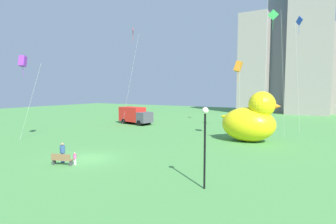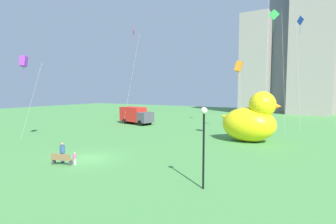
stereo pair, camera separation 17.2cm
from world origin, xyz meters
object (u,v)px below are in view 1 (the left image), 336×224
Objects in this scene: park_bench at (62,159)px; person_child at (75,158)px; person_adult at (63,152)px; kite_green at (274,22)px; kite_blue at (299,27)px; kite_purple at (23,62)px; kite_orange at (238,67)px; giant_inflatable_duck at (251,120)px; lamppost at (205,132)px; box_truck at (135,116)px; kite_red at (133,37)px.

person_child is at bearing 38.21° from park_bench.
person_adult is (-0.57, 0.53, 0.41)m from park_bench.
person_child is 0.06× the size of kite_green.
kite_blue is 34.05m from kite_purple.
giant_inflatable_duck is at bearing 11.68° from kite_orange.
kite_blue reaches higher than park_bench.
person_child is 10.78m from lamppost.
kite_green is 1.69× the size of kite_orange.
kite_orange is (-5.21, -10.11, -5.78)m from kite_blue.
person_child is 24.26m from box_truck.
park_bench is 19.66m from giant_inflatable_duck.
kite_blue is at bearing 60.70° from person_adult.
lamppost is 16.29m from kite_orange.
box_truck is 0.69× the size of kite_purple.
kite_purple reaches higher than person_adult.
giant_inflatable_duck is at bearing 56.28° from person_adult.
giant_inflatable_duck is 23.83m from kite_red.
box_truck is (-9.56, 21.73, 0.57)m from person_adult.
kite_purple is (-21.88, 2.63, 5.43)m from lamppost.
park_bench is 0.35× the size of lamppost.
person_adult reaches higher than person_child.
kite_green is at bearing -4.10° from box_truck.
kite_blue is at bearing 68.77° from kite_green.
lamppost is at bearing -6.86° from kite_purple.
box_truck is 0.41× the size of kite_red.
kite_green reaches higher than kite_purple.
box_truck is 0.42× the size of kite_blue.
park_bench is 0.11× the size of kite_blue.
kite_purple reaches higher than kite_orange.
kite_purple is (-19.51, -12.69, 0.46)m from kite_orange.
kite_red is (-20.05, 4.81, 11.94)m from giant_inflatable_duck.
lamppost is 0.30× the size of kite_red.
kite_purple is (-0.59, -18.55, 7.30)m from box_truck.
kite_blue is (3.79, 9.81, 11.69)m from giant_inflatable_duck.
lamppost is (10.40, 0.48, 2.78)m from person_child.
kite_green reaches higher than lamppost.
box_truck is (-10.89, 21.66, 0.91)m from person_child.
kite_blue is at bearing 68.87° from giant_inflatable_duck.
kite_orange reaches higher than giant_inflatable_duck.
person_child is 0.10× the size of kite_purple.
kite_orange reaches higher than lamppost.
lamppost is at bearing -91.71° from kite_green.
person_adult is 23.75m from box_truck.
box_truck is at bearing 116.69° from person_child.
kite_orange is (8.04, 15.80, 7.75)m from person_child.
park_bench is 0.97m from person_child.
box_truck is 19.94m from kite_purple.
kite_red is 1.02× the size of kite_blue.
park_bench is 27.40m from kite_red.
box_truck is at bearing 175.90° from kite_green.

